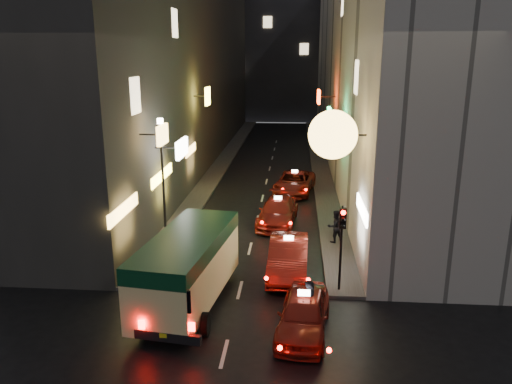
% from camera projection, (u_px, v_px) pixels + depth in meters
% --- Properties ---
extents(building_left, '(7.48, 52.25, 18.00)m').
position_uv_depth(building_left, '(180.00, 58.00, 43.01)').
color(building_left, '#353230').
rests_on(building_left, ground).
extents(building_right, '(8.36, 52.00, 18.00)m').
position_uv_depth(building_right, '(368.00, 58.00, 41.77)').
color(building_right, '#B0ABA2').
rests_on(building_right, ground).
extents(building_far, '(30.00, 10.00, 22.00)m').
position_uv_depth(building_far, '(283.00, 42.00, 72.61)').
color(building_far, '#323237').
rests_on(building_far, ground).
extents(sidewalk_left, '(1.50, 52.00, 0.15)m').
position_uv_depth(sidewalk_left, '(225.00, 160.00, 45.09)').
color(sidewalk_left, '#4E4B48').
rests_on(sidewalk_left, ground).
extents(sidewalk_right, '(1.50, 52.00, 0.15)m').
position_uv_depth(sidewalk_right, '(319.00, 161.00, 44.43)').
color(sidewalk_right, '#4E4B48').
rests_on(sidewalk_right, ground).
extents(minibus, '(3.12, 6.78, 2.81)m').
position_uv_depth(minibus, '(188.00, 262.00, 18.64)').
color(minibus, '#F8ED9B').
rests_on(minibus, ground).
extents(taxi_near, '(2.69, 5.35, 1.80)m').
position_uv_depth(taxi_near, '(303.00, 311.00, 16.98)').
color(taxi_near, maroon).
rests_on(taxi_near, ground).
extents(taxi_second, '(2.47, 5.75, 1.98)m').
position_uv_depth(taxi_second, '(288.00, 254.00, 21.62)').
color(taxi_second, maroon).
rests_on(taxi_second, ground).
extents(taxi_third, '(2.65, 5.42, 1.83)m').
position_uv_depth(taxi_third, '(278.00, 209.00, 28.06)').
color(taxi_third, maroon).
rests_on(taxi_third, ground).
extents(taxi_far, '(2.98, 5.56, 1.85)m').
position_uv_depth(taxi_far, '(294.00, 181.00, 34.41)').
color(taxi_far, maroon).
rests_on(taxi_far, ground).
extents(pedestrian_crossing, '(0.67, 0.79, 2.03)m').
position_uv_depth(pedestrian_crossing, '(311.00, 302.00, 17.20)').
color(pedestrian_crossing, black).
rests_on(pedestrian_crossing, ground).
extents(pedestrian_sidewalk, '(0.82, 0.69, 1.88)m').
position_uv_depth(pedestrian_sidewalk, '(335.00, 224.00, 24.83)').
color(pedestrian_sidewalk, black).
rests_on(pedestrian_sidewalk, sidewalk_right).
extents(traffic_light, '(0.26, 0.43, 3.50)m').
position_uv_depth(traffic_light, '(342.00, 231.00, 19.23)').
color(traffic_light, black).
rests_on(traffic_light, sidewalk_right).
extents(lamp_post, '(0.28, 0.28, 6.22)m').
position_uv_depth(lamp_post, '(163.00, 174.00, 23.94)').
color(lamp_post, black).
rests_on(lamp_post, sidewalk_left).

